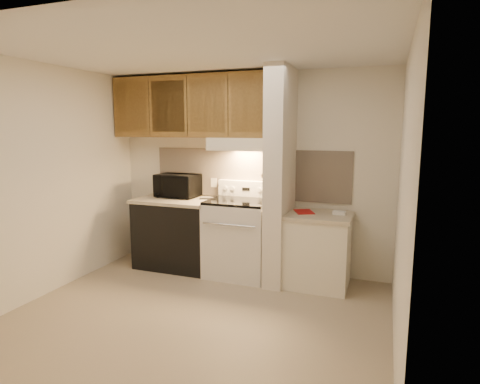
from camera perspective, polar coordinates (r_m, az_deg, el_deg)
The scene contains 50 objects.
floor at distance 4.16m, azimuth -5.90°, elevation -16.87°, with size 3.60×3.60×0.00m, color tan.
ceiling at distance 3.80m, azimuth -6.55°, elevation 19.38°, with size 3.60×3.60×0.00m, color white.
wall_back at distance 5.16m, azimuth 1.23°, elevation 2.78°, with size 3.60×0.02×2.50m, color white.
wall_left at distance 4.85m, azimuth -25.61°, elevation 1.49°, with size 0.02×3.00×2.50m, color white.
wall_right at distance 3.40m, azimuth 22.14°, elevation -1.20°, with size 0.02×3.00×2.50m, color white.
backsplash at distance 5.15m, azimuth 1.18°, elevation 2.60°, with size 2.60×0.02×0.63m, color beige.
range_body at distance 4.99m, azimuth -0.11°, elevation -6.69°, with size 0.76×0.65×0.92m, color silver.
oven_window at distance 4.69m, azimuth -1.46°, elevation -7.20°, with size 0.50×0.01×0.30m, color black.
oven_handle at distance 4.60m, azimuth -1.65°, elevation -4.70°, with size 0.02×0.02×0.65m, color silver.
cooktop at distance 4.88m, azimuth -0.11°, elevation -1.32°, with size 0.74×0.64×0.03m, color black.
range_backguard at distance 5.13m, azimuth 1.00°, elevation 0.49°, with size 0.76×0.08×0.20m, color silver.
range_display at distance 5.09m, azimuth 0.84°, elevation 0.42°, with size 0.10×0.01×0.04m, color black.
range_knob_left_outer at distance 5.18m, azimuth -2.09°, elevation 0.58°, with size 0.05×0.05×0.02m, color silver.
range_knob_left_inner at distance 5.15m, azimuth -1.06°, elevation 0.52°, with size 0.05×0.05×0.02m, color silver.
range_knob_right_inner at distance 5.03m, azimuth 2.77°, elevation 0.31°, with size 0.05×0.05×0.02m, color silver.
range_knob_right_outer at distance 5.00m, azimuth 3.86°, elevation 0.25°, with size 0.05×0.05×0.02m, color silver.
dishwasher_front at distance 5.36m, azimuth -8.96°, elevation -5.95°, with size 1.00×0.63×0.87m, color black.
left_countertop at distance 5.27m, azimuth -9.09°, elevation -1.16°, with size 1.04×0.67×0.04m, color #C2B396.
spoon_rest at distance 5.18m, azimuth -4.61°, elevation -0.94°, with size 0.21×0.07×0.01m, color black.
teal_jar at distance 5.62m, azimuth -11.12°, elevation 0.08°, with size 0.08×0.08×0.09m, color #286B60.
outlet at distance 5.33m, azimuth -3.75°, elevation 1.34°, with size 0.08×0.01×0.12m, color silver.
microwave at distance 5.38m, azimuth -8.87°, elevation 0.91°, with size 0.55×0.37×0.30m, color black.
partition_pillar at distance 4.68m, azimuth 5.74°, elevation 2.08°, with size 0.22×0.70×2.50m, color silver.
pillar_trim at distance 4.70m, azimuth 4.38°, elevation 2.75°, with size 0.01×0.70×0.04m, color olive.
knife_strip at distance 4.65m, azimuth 4.14°, elevation 2.94°, with size 0.02×0.42×0.04m, color black.
knife_blade_a at distance 4.53m, azimuth 3.46°, elevation 1.50°, with size 0.01×0.04×0.16m, color silver.
knife_handle_a at distance 4.49m, azimuth 3.41°, elevation 3.37°, with size 0.02×0.02×0.10m, color black.
knife_blade_b at distance 4.60m, azimuth 3.71°, elevation 1.48°, with size 0.01×0.04×0.18m, color silver.
knife_handle_b at distance 4.58m, azimuth 3.75°, elevation 3.47°, with size 0.02×0.02×0.10m, color black.
knife_blade_c at distance 4.67m, azimuth 3.98°, elevation 1.48°, with size 0.01×0.04×0.20m, color silver.
knife_handle_c at distance 4.65m, azimuth 4.00°, elevation 3.55°, with size 0.02×0.02×0.10m, color black.
knife_blade_d at distance 4.74m, azimuth 4.23°, elevation 1.83°, with size 0.01×0.04×0.16m, color silver.
knife_handle_d at distance 4.74m, azimuth 4.32°, elevation 3.66°, with size 0.02×0.02×0.10m, color black.
knife_blade_e at distance 4.83m, azimuth 4.56°, elevation 1.85°, with size 0.01×0.04×0.18m, color silver.
knife_handle_e at distance 4.80m, azimuth 4.51°, elevation 3.72°, with size 0.02×0.02×0.10m, color black.
oven_mitt at distance 4.88m, azimuth 4.73°, elevation 1.77°, with size 0.03×0.11×0.26m, color gray.
right_cab_base at distance 4.77m, azimuth 10.99°, elevation -8.32°, with size 0.70×0.60×0.81m, color silver.
right_countertop at distance 4.66m, azimuth 11.15°, elevation -3.32°, with size 0.74×0.64×0.04m, color #C2B396.
red_folder at distance 4.72m, azimuth 9.09°, elevation -2.78°, with size 0.19×0.27×0.01m, color #B01514.
white_box at distance 4.68m, azimuth 13.94°, elevation -2.88°, with size 0.14×0.09×0.04m, color white.
range_hood at distance 4.92m, azimuth 0.40°, elevation 6.86°, with size 0.78×0.44×0.15m, color silver.
hood_lip at distance 4.73m, azimuth -0.47°, elevation 6.22°, with size 0.78×0.04×0.06m, color silver.
upper_cabinets at distance 5.24m, azimuth -6.69°, elevation 11.96°, with size 2.18×0.33×0.77m, color olive.
cab_door_a at distance 5.53m, azimuth -15.21°, elevation 11.56°, with size 0.46×0.01×0.63m, color olive.
cab_gap_a at distance 5.37m, azimuth -12.79°, elevation 11.73°, with size 0.01×0.01×0.73m, color black.
cab_door_b at distance 5.23m, azimuth -10.22°, elevation 11.89°, with size 0.46×0.01×0.63m, color olive.
cab_gap_b at distance 5.10m, azimuth -7.53°, elevation 12.03°, with size 0.01×0.01×0.73m, color black.
cab_door_c at distance 4.98m, azimuth -4.68°, elevation 12.15°, with size 0.46×0.01×0.63m, color olive.
cab_gap_c at distance 4.87m, azimuth -1.71°, elevation 12.24°, with size 0.01×0.01×0.73m, color black.
cab_door_d at distance 4.78m, azimuth 1.40°, elevation 12.31°, with size 0.46×0.01×0.63m, color olive.
Camera 1 is at (1.67, -3.35, 1.82)m, focal length 30.00 mm.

